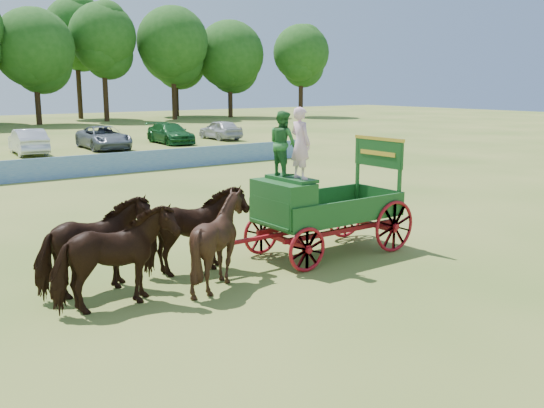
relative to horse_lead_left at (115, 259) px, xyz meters
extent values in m
plane|color=olive|center=(6.64, -0.42, -1.03)|extent=(160.00, 160.00, 0.00)
imported|color=black|center=(0.00, 0.00, 0.00)|extent=(2.45, 1.13, 2.06)
imported|color=black|center=(0.00, 1.10, 0.00)|extent=(2.55, 1.37, 2.06)
imported|color=black|center=(2.40, 0.00, 0.00)|extent=(2.11, 1.93, 2.07)
imported|color=black|center=(2.40, 1.10, 0.00)|extent=(2.50, 1.23, 2.06)
cube|color=maroon|center=(4.60, 0.55, -0.43)|extent=(0.12, 2.00, 0.12)
cube|color=maroon|center=(7.60, 0.55, -0.43)|extent=(0.12, 2.00, 0.12)
cube|color=maroon|center=(6.10, 0.00, -0.31)|extent=(3.80, 0.10, 0.12)
cube|color=maroon|center=(6.10, 1.10, -0.31)|extent=(3.80, 0.10, 0.12)
cube|color=maroon|center=(3.70, 0.55, -0.28)|extent=(2.80, 0.09, 0.09)
cube|color=#1C5520|center=(6.10, 0.55, -0.03)|extent=(3.80, 1.80, 0.10)
cube|color=#1C5520|center=(6.10, -0.33, 0.27)|extent=(3.80, 0.06, 0.55)
cube|color=#1C5520|center=(6.10, 1.43, 0.27)|extent=(3.80, 0.06, 0.55)
cube|color=#1C5520|center=(7.98, 0.55, 0.27)|extent=(0.06, 1.80, 0.55)
cube|color=#1C5520|center=(4.60, 0.55, 0.52)|extent=(0.85, 1.70, 1.05)
cube|color=#1C5520|center=(4.85, 0.55, 1.09)|extent=(0.55, 1.50, 0.08)
cube|color=#1C5520|center=(4.22, 0.55, 0.32)|extent=(0.10, 1.60, 0.65)
cube|color=#1C5520|center=(4.40, 0.55, 0.02)|extent=(0.55, 1.60, 0.06)
cube|color=#1C5520|center=(7.90, -0.25, 0.92)|extent=(0.08, 0.08, 1.80)
cube|color=#1C5520|center=(7.90, 1.35, 0.92)|extent=(0.08, 0.08, 1.80)
cube|color=#1C5520|center=(7.90, 0.55, 1.52)|extent=(0.07, 1.75, 0.75)
cube|color=gold|center=(7.90, 0.55, 1.92)|extent=(0.08, 1.80, 0.09)
cube|color=gold|center=(7.86, 0.55, 1.52)|extent=(0.02, 1.30, 0.12)
torus|color=maroon|center=(4.60, -0.40, -0.48)|extent=(1.09, 0.09, 1.09)
torus|color=maroon|center=(4.60, 1.50, -0.48)|extent=(1.09, 0.09, 1.09)
torus|color=maroon|center=(7.60, -0.40, -0.33)|extent=(1.39, 0.09, 1.39)
torus|color=maroon|center=(7.60, 1.50, -0.33)|extent=(1.39, 0.09, 1.39)
imported|color=#EDB5D1|center=(4.85, 0.20, 1.99)|extent=(0.41, 0.63, 1.73)
imported|color=#286C2F|center=(4.85, 0.90, 1.94)|extent=(0.61, 0.79, 1.62)
cube|color=#1E58A7|center=(5.64, 17.58, -0.51)|extent=(26.00, 0.08, 1.05)
imported|color=silver|center=(5.86, 28.80, -0.22)|extent=(2.09, 5.03, 1.62)
imported|color=slate|center=(10.91, 29.13, -0.25)|extent=(2.91, 5.75, 1.56)
imported|color=#144C1E|center=(16.34, 29.90, -0.28)|extent=(2.31, 5.28, 1.51)
imported|color=#B2B2B7|center=(21.09, 30.54, -0.25)|extent=(1.96, 4.63, 1.56)
cylinder|color=#382314|center=(14.38, 57.15, 1.17)|extent=(0.60, 0.60, 4.41)
sphere|color=#1A4A13|center=(14.38, 57.15, 7.09)|extent=(8.42, 8.42, 8.42)
cylinder|color=#382314|center=(22.44, 58.32, 1.61)|extent=(0.60, 0.60, 5.28)
sphere|color=#1A4A13|center=(22.44, 58.32, 8.70)|extent=(7.63, 7.63, 7.63)
cylinder|color=#382314|center=(30.68, 57.06, 1.49)|extent=(0.60, 0.60, 5.05)
sphere|color=#1A4A13|center=(30.68, 57.06, 8.27)|extent=(8.62, 8.62, 8.62)
cylinder|color=#382314|center=(38.88, 57.11, 1.15)|extent=(0.60, 0.60, 4.37)
sphere|color=#1A4A13|center=(38.88, 57.11, 7.01)|extent=(8.79, 8.79, 8.79)
cylinder|color=#382314|center=(47.16, 52.66, 1.24)|extent=(0.60, 0.60, 4.54)
sphere|color=#1A4A13|center=(47.16, 52.66, 7.33)|extent=(7.34, 7.34, 7.34)
cylinder|color=#382314|center=(21.80, 65.47, 1.96)|extent=(0.60, 0.60, 5.99)
sphere|color=#1A4A13|center=(21.80, 65.47, 10.00)|extent=(7.64, 7.64, 7.64)
cylinder|color=#382314|center=(34.26, 63.37, 1.40)|extent=(0.60, 0.60, 4.87)
sphere|color=#1A4A13|center=(34.26, 63.37, 7.94)|extent=(9.40, 9.40, 9.40)
camera|label=1|loc=(-4.29, -11.13, 3.42)|focal=40.00mm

